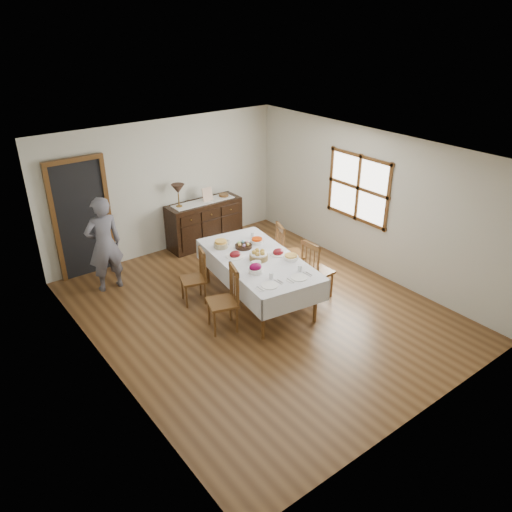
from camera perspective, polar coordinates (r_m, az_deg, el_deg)
ground at (r=8.17m, az=0.43°, el=-6.23°), size 6.00×6.00×0.00m
room_shell at (r=7.65m, az=-2.34°, el=5.20°), size 5.02×6.02×2.65m
dining_table at (r=8.09m, az=0.21°, el=-0.83°), size 1.49×2.46×0.80m
chair_left_near at (r=7.49m, az=-3.49°, el=-4.88°), size 0.53×0.53×1.02m
chair_left_far at (r=8.25m, az=-6.91°, el=-2.30°), size 0.48×0.48×0.93m
chair_right_near at (r=8.33m, az=6.81°, el=-1.50°), size 0.45×0.45×1.05m
chair_right_far at (r=8.87m, az=3.62°, el=0.48°), size 0.57×0.57×1.06m
sideboard at (r=10.28m, az=-5.91°, el=3.76°), size 1.55×0.56×0.93m
person at (r=8.77m, az=-17.01°, el=1.62°), size 0.57×0.37×1.80m
bread_basket at (r=7.97m, az=0.30°, el=0.03°), size 0.30×0.30×0.17m
egg_basket at (r=8.39m, az=-1.44°, el=1.18°), size 0.29×0.29×0.11m
ham_platter_a at (r=8.09m, az=-2.40°, el=0.14°), size 0.31×0.31×0.11m
ham_platter_b at (r=8.17m, az=2.55°, el=0.41°), size 0.28×0.28×0.11m
beet_bowl at (r=7.58m, az=-0.07°, el=-1.44°), size 0.22×0.22×0.15m
carrot_bowl at (r=8.55m, az=0.11°, el=1.75°), size 0.23×0.23×0.09m
pineapple_bowl at (r=8.40m, az=-4.05°, el=1.36°), size 0.24×0.24×0.13m
casserole_dish at (r=8.02m, az=4.02°, el=-0.12°), size 0.24×0.24×0.07m
butter_dish at (r=7.81m, az=-0.01°, el=-0.83°), size 0.15×0.11×0.07m
setting_left at (r=7.31m, az=1.59°, el=-3.00°), size 0.44×0.31×0.10m
setting_right at (r=7.54m, az=4.94°, el=-2.10°), size 0.44×0.31×0.10m
glass_far_a at (r=8.51m, az=-3.13°, el=1.66°), size 0.07×0.07×0.10m
glass_far_b at (r=8.75m, az=-0.40°, el=2.42°), size 0.06×0.06×0.10m
runner at (r=10.11m, az=-6.04°, el=6.20°), size 1.30×0.35×0.01m
table_lamp at (r=9.79m, az=-8.91°, el=7.51°), size 0.26×0.26×0.46m
picture_frame at (r=10.10m, az=-5.57°, el=7.01°), size 0.22×0.08×0.28m
deco_bowl at (r=10.36m, az=-3.70°, el=6.95°), size 0.20×0.20×0.06m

